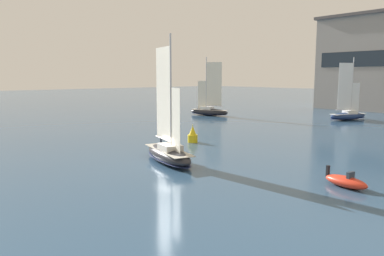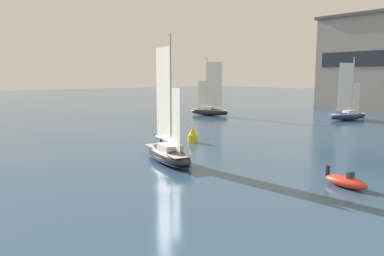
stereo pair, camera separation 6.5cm
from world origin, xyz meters
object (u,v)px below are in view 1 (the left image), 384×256
object	(u,v)px
sailboat_moored_far_slip	(209,111)
sailboat_moored_near_marina	(348,115)
sailboat_main	(168,152)
channel_buoy	(193,135)
motor_tender	(346,181)

from	to	relation	value
sailboat_moored_far_slip	sailboat_moored_near_marina	bearing A→B (deg)	31.66
sailboat_main	sailboat_moored_far_slip	bearing A→B (deg)	131.20
sailboat_main	sailboat_moored_near_marina	xyz separation A→B (m)	(-5.46, 46.68, -0.03)
sailboat_moored_far_slip	channel_buoy	xyz separation A→B (m)	(21.83, -23.62, -0.09)
sailboat_main	sailboat_moored_far_slip	size ratio (longest dim) A/B	0.99
motor_tender	channel_buoy	xyz separation A→B (m)	(-21.77, 3.94, 0.46)
sailboat_main	sailboat_moored_near_marina	size ratio (longest dim) A/B	1.03
motor_tender	sailboat_moored_near_marina	bearing A→B (deg)	116.28
sailboat_main	motor_tender	bearing A→B (deg)	18.09
sailboat_moored_near_marina	motor_tender	world-z (taller)	sailboat_moored_near_marina
sailboat_main	channel_buoy	distance (m)	11.08
sailboat_main	channel_buoy	bearing A→B (deg)	126.73
sailboat_moored_near_marina	sailboat_moored_far_slip	bearing A→B (deg)	-148.34
sailboat_moored_near_marina	channel_buoy	xyz separation A→B (m)	(-1.17, -37.80, -0.06)
sailboat_moored_far_slip	motor_tender	bearing A→B (deg)	-32.30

